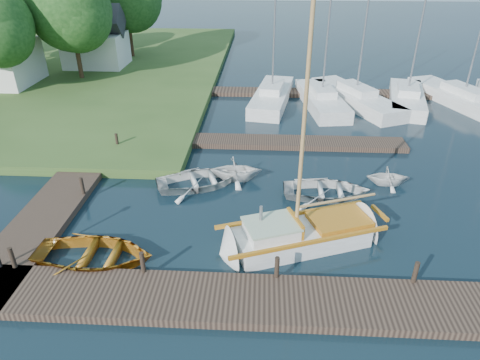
# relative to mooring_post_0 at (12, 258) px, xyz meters

# --- Properties ---
(ground) EXTENTS (160.00, 160.00, 0.00)m
(ground) POSITION_rel_mooring_post_0_xyz_m (7.50, 5.00, -0.70)
(ground) COLOR black
(ground) RESTS_ON ground
(near_dock) EXTENTS (18.00, 2.20, 0.30)m
(near_dock) POSITION_rel_mooring_post_0_xyz_m (7.50, -1.00, -0.55)
(near_dock) COLOR black
(near_dock) RESTS_ON ground
(left_dock) EXTENTS (2.20, 18.00, 0.30)m
(left_dock) POSITION_rel_mooring_post_0_xyz_m (-0.50, 7.00, -0.55)
(left_dock) COLOR black
(left_dock) RESTS_ON ground
(far_dock) EXTENTS (14.00, 1.60, 0.30)m
(far_dock) POSITION_rel_mooring_post_0_xyz_m (9.50, 11.50, -0.55)
(far_dock) COLOR black
(far_dock) RESTS_ON ground
(pontoon) EXTENTS (30.00, 1.60, 0.30)m
(pontoon) POSITION_rel_mooring_post_0_xyz_m (17.50, 21.00, -0.55)
(pontoon) COLOR black
(pontoon) RESTS_ON ground
(mooring_post_0) EXTENTS (0.16, 0.16, 0.80)m
(mooring_post_0) POSITION_rel_mooring_post_0_xyz_m (0.00, 0.00, 0.00)
(mooring_post_0) COLOR black
(mooring_post_0) RESTS_ON near_dock
(mooring_post_1) EXTENTS (0.16, 0.16, 0.80)m
(mooring_post_1) POSITION_rel_mooring_post_0_xyz_m (4.50, 0.00, 0.00)
(mooring_post_1) COLOR black
(mooring_post_1) RESTS_ON near_dock
(mooring_post_2) EXTENTS (0.16, 0.16, 0.80)m
(mooring_post_2) POSITION_rel_mooring_post_0_xyz_m (9.00, 0.00, 0.00)
(mooring_post_2) COLOR black
(mooring_post_2) RESTS_ON near_dock
(mooring_post_3) EXTENTS (0.16, 0.16, 0.80)m
(mooring_post_3) POSITION_rel_mooring_post_0_xyz_m (13.50, 0.00, 0.00)
(mooring_post_3) COLOR black
(mooring_post_3) RESTS_ON near_dock
(mooring_post_4) EXTENTS (0.16, 0.16, 0.80)m
(mooring_post_4) POSITION_rel_mooring_post_0_xyz_m (0.50, 5.00, 0.00)
(mooring_post_4) COLOR black
(mooring_post_4) RESTS_ON left_dock
(mooring_post_5) EXTENTS (0.16, 0.16, 0.80)m
(mooring_post_5) POSITION_rel_mooring_post_0_xyz_m (0.50, 10.00, 0.00)
(mooring_post_5) COLOR black
(mooring_post_5) RESTS_ON left_dock
(sailboat) EXTENTS (7.39, 4.31, 9.83)m
(sailboat) POSITION_rel_mooring_post_0_xyz_m (10.10, 2.31, -0.36)
(sailboat) COLOR beige
(sailboat) RESTS_ON ground
(dinghy) EXTENTS (4.38, 3.20, 0.88)m
(dinghy) POSITION_rel_mooring_post_0_xyz_m (2.49, 0.77, -0.26)
(dinghy) COLOR #985910
(dinghy) RESTS_ON ground
(tender_a) EXTENTS (4.75, 4.07, 0.83)m
(tender_a) POSITION_rel_mooring_post_0_xyz_m (5.50, 6.52, -0.28)
(tender_a) COLOR beige
(tender_a) RESTS_ON ground
(tender_b) EXTENTS (2.54, 2.22, 1.30)m
(tender_b) POSITION_rel_mooring_post_0_xyz_m (7.18, 7.20, -0.05)
(tender_b) COLOR beige
(tender_b) RESTS_ON ground
(tender_c) EXTENTS (3.91, 2.80, 0.81)m
(tender_c) POSITION_rel_mooring_post_0_xyz_m (11.38, 5.86, -0.30)
(tender_c) COLOR beige
(tender_c) RESTS_ON ground
(tender_d) EXTENTS (2.00, 1.73, 1.04)m
(tender_d) POSITION_rel_mooring_post_0_xyz_m (14.42, 7.12, -0.18)
(tender_d) COLOR beige
(tender_d) RESTS_ON ground
(marina_boat_1) EXTENTS (3.47, 8.35, 10.86)m
(marina_boat_1) POSITION_rel_mooring_post_0_xyz_m (9.04, 18.93, -0.13)
(marina_boat_1) COLOR beige
(marina_boat_1) RESTS_ON ground
(marina_boat_2) EXTENTS (3.25, 7.90, 12.55)m
(marina_boat_2) POSITION_rel_mooring_post_0_xyz_m (12.52, 18.37, -0.11)
(marina_boat_2) COLOR beige
(marina_boat_2) RESTS_ON ground
(marina_boat_3) EXTENTS (5.66, 9.03, 11.70)m
(marina_boat_3) POSITION_rel_mooring_post_0_xyz_m (15.00, 18.92, -0.13)
(marina_boat_3) COLOR beige
(marina_boat_3) RESTS_ON ground
(marina_boat_4) EXTENTS (3.87, 7.76, 11.87)m
(marina_boat_4) POSITION_rel_mooring_post_0_xyz_m (18.59, 18.94, -0.12)
(marina_boat_4) COLOR beige
(marina_boat_4) RESTS_ON ground
(marina_boat_5) EXTENTS (5.39, 9.90, 10.56)m
(marina_boat_5) POSITION_rel_mooring_post_0_xyz_m (22.49, 18.95, -0.14)
(marina_boat_5) COLOR beige
(marina_boat_5) RESTS_ON ground
(house_c) EXTENTS (5.25, 4.00, 5.28)m
(house_c) POSITION_rel_mooring_post_0_xyz_m (-6.50, 27.00, 1.88)
(house_c) COLOR silver
(house_c) RESTS_ON shore
(tree_3) EXTENTS (6.41, 6.38, 8.74)m
(tree_3) POSITION_rel_mooring_post_0_xyz_m (-6.50, 23.05, 5.11)
(tree_3) COLOR #332114
(tree_3) RESTS_ON shore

